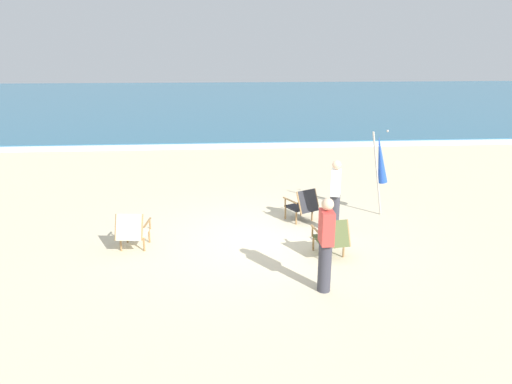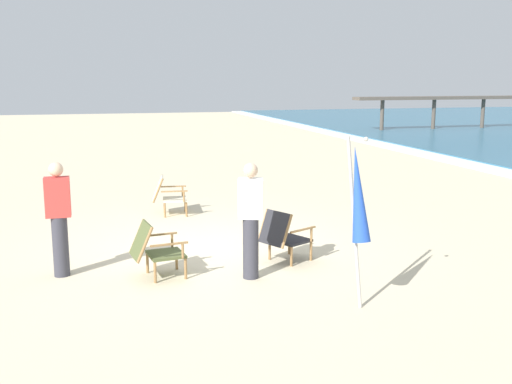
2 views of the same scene
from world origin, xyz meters
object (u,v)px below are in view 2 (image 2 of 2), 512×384
object	(u,v)px
beach_chair_front_left	(155,248)
person_near_chairs	(251,220)
person_by_waterline	(59,218)
beach_chair_mid_center	(167,194)
beach_chair_back_right	(283,235)
umbrella_furled_blue	(358,196)

from	to	relation	value
beach_chair_front_left	person_near_chairs	size ratio (longest dim) A/B	0.49
beach_chair_front_left	person_by_waterline	bearing A→B (deg)	-108.56
beach_chair_mid_center	person_by_waterline	distance (m)	3.99
beach_chair_back_right	person_near_chairs	bearing A→B (deg)	-48.91
beach_chair_front_left	umbrella_furled_blue	xyz separation A→B (m)	(1.68, 2.29, 0.95)
beach_chair_back_right	umbrella_furled_blue	world-z (taller)	umbrella_furled_blue
beach_chair_front_left	person_near_chairs	xyz separation A→B (m)	(0.37, 1.29, 0.41)
beach_chair_back_right	person_by_waterline	bearing A→B (deg)	-93.81
beach_chair_mid_center	beach_chair_back_right	size ratio (longest dim) A/B	0.91
umbrella_furled_blue	person_by_waterline	size ratio (longest dim) A/B	1.29
beach_chair_front_left	beach_chair_mid_center	world-z (taller)	beach_chair_mid_center
umbrella_furled_blue	person_near_chairs	world-z (taller)	umbrella_furled_blue
beach_chair_mid_center	beach_chair_back_right	bearing A→B (deg)	19.55
person_near_chairs	person_by_waterline	distance (m)	2.69
beach_chair_back_right	person_by_waterline	distance (m)	3.27
beach_chair_front_left	person_near_chairs	bearing A→B (deg)	74.19
person_by_waterline	beach_chair_back_right	bearing A→B (deg)	86.19
beach_chair_front_left	beach_chair_back_right	bearing A→B (deg)	96.20
person_near_chairs	person_by_waterline	size ratio (longest dim) A/B	1.00
beach_chair_mid_center	person_near_chairs	distance (m)	4.34
umbrella_furled_blue	beach_chair_mid_center	bearing A→B (deg)	-163.65
person_by_waterline	beach_chair_mid_center	bearing A→B (deg)	151.05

